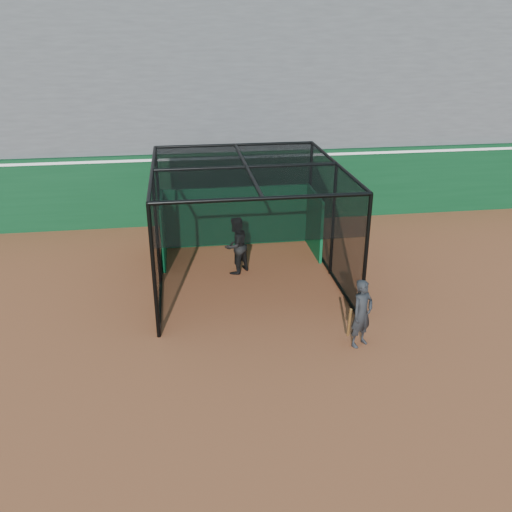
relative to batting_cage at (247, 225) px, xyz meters
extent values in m
plane|color=brown|center=(-1.18, -3.66, -1.59)|extent=(120.00, 120.00, 0.00)
cube|color=#093218|center=(-1.18, 4.84, -0.34)|extent=(50.00, 0.45, 2.50)
cube|color=white|center=(-1.18, 4.84, 0.76)|extent=(50.00, 0.50, 0.08)
cube|color=#4C4C4F|center=(-1.18, 8.72, 2.29)|extent=(50.00, 7.85, 7.75)
cube|color=#074723|center=(0.00, 2.57, -0.64)|extent=(4.65, 0.10, 1.90)
cylinder|color=black|center=(-2.38, -2.52, -1.48)|extent=(0.08, 0.22, 0.22)
cylinder|color=black|center=(2.38, -2.52, -1.48)|extent=(0.08, 0.22, 0.22)
cylinder|color=black|center=(-2.38, 2.49, -1.48)|extent=(0.08, 0.22, 0.22)
cylinder|color=black|center=(2.38, 2.49, -1.48)|extent=(0.08, 0.22, 0.22)
imported|color=black|center=(-0.26, 0.46, -0.76)|extent=(1.02, 1.00, 1.65)
imported|color=black|center=(2.04, -3.69, -0.80)|extent=(0.69, 0.62, 1.58)
cylinder|color=#593819|center=(1.79, -3.64, -1.04)|extent=(0.14, 0.32, 0.83)
camera|label=1|loc=(-1.71, -13.53, 5.04)|focal=38.00mm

